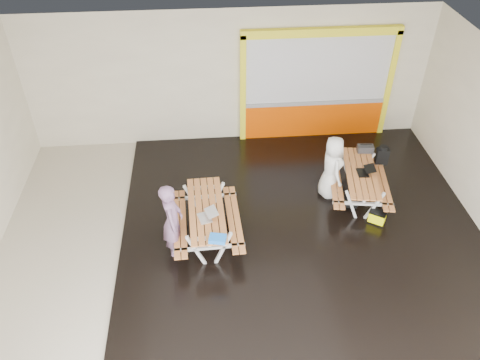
{
  "coord_description": "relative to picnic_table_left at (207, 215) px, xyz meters",
  "views": [
    {
      "loc": [
        -0.66,
        -6.86,
        7.16
      ],
      "look_at": [
        0.0,
        0.9,
        1.0
      ],
      "focal_mm": 35.97,
      "sensor_mm": 36.0,
      "label": 1
    }
  ],
  "objects": [
    {
      "name": "room",
      "position": [
        0.73,
        -0.3,
        1.14
      ],
      "size": [
        10.02,
        8.02,
        3.52
      ],
      "color": "beige",
      "rests_on": "ground"
    },
    {
      "name": "deck",
      "position": [
        1.98,
        -0.3,
        -0.58
      ],
      "size": [
        7.5,
        7.98,
        0.05
      ],
      "primitive_type": "cube",
      "color": "black",
      "rests_on": "room"
    },
    {
      "name": "kiosk",
      "position": [
        2.93,
        3.63,
        0.83
      ],
      "size": [
        3.88,
        0.16,
        3.0
      ],
      "color": "#E44A00",
      "rests_on": "room"
    },
    {
      "name": "picnic_table_left",
      "position": [
        0.0,
        0.0,
        0.0
      ],
      "size": [
        1.42,
        2.03,
        0.8
      ],
      "color": "#C9783A",
      "rests_on": "deck"
    },
    {
      "name": "picnic_table_right",
      "position": [
        3.43,
        0.97,
        -0.03
      ],
      "size": [
        1.54,
        2.05,
        0.75
      ],
      "color": "#C9783A",
      "rests_on": "deck"
    },
    {
      "name": "person_left",
      "position": [
        -0.66,
        -0.34,
        0.23
      ],
      "size": [
        0.41,
        0.62,
        1.68
      ],
      "primitive_type": "imported",
      "rotation": [
        0.0,
        0.0,
        1.56
      ],
      "color": "slate",
      "rests_on": "deck"
    },
    {
      "name": "person_right",
      "position": [
        2.81,
        1.14,
        0.18
      ],
      "size": [
        0.58,
        0.8,
        1.53
      ],
      "primitive_type": "imported",
      "rotation": [
        0.0,
        0.0,
        1.7
      ],
      "color": "white",
      "rests_on": "deck"
    },
    {
      "name": "laptop_left",
      "position": [
        0.01,
        -0.26,
        0.24
      ],
      "size": [
        0.44,
        0.41,
        0.15
      ],
      "color": "silver",
      "rests_on": "picnic_table_left"
    },
    {
      "name": "laptop_right",
      "position": [
        3.5,
        0.92,
        0.19
      ],
      "size": [
        0.39,
        0.35,
        0.16
      ],
      "color": "black",
      "rests_on": "picnic_table_right"
    },
    {
      "name": "blue_pouch",
      "position": [
        0.18,
        -0.9,
        0.23
      ],
      "size": [
        0.35,
        0.28,
        0.09
      ],
      "primitive_type": "cube",
      "rotation": [
        0.0,
        0.0,
        -0.21
      ],
      "color": "#1F76EE",
      "rests_on": "picnic_table_left"
    },
    {
      "name": "toolbox",
      "position": [
        3.73,
        1.73,
        0.23
      ],
      "size": [
        0.38,
        0.21,
        0.21
      ],
      "color": "black",
      "rests_on": "picnic_table_right"
    },
    {
      "name": "backpack",
      "position": [
        4.14,
        1.65,
        0.07
      ],
      "size": [
        0.3,
        0.21,
        0.47
      ],
      "color": "black",
      "rests_on": "picnic_table_right"
    },
    {
      "name": "dark_case",
      "position": [
        3.19,
        0.72,
        -0.49
      ],
      "size": [
        0.4,
        0.34,
        0.13
      ],
      "primitive_type": "cube",
      "rotation": [
        0.0,
        0.0,
        -0.26
      ],
      "color": "black",
      "rests_on": "deck"
    },
    {
      "name": "fluke_bag",
      "position": [
        3.61,
        0.09,
        -0.41
      ],
      "size": [
        0.42,
        0.38,
        0.3
      ],
      "color": "black",
      "rests_on": "deck"
    }
  ]
}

